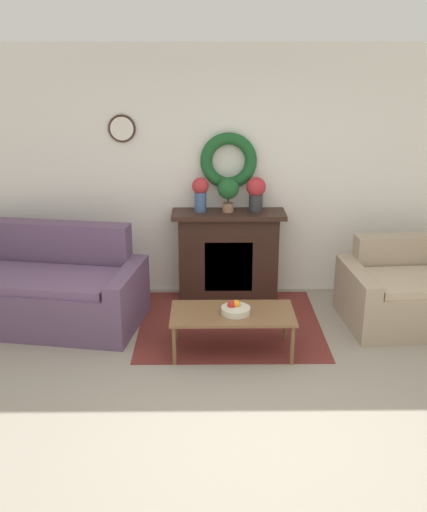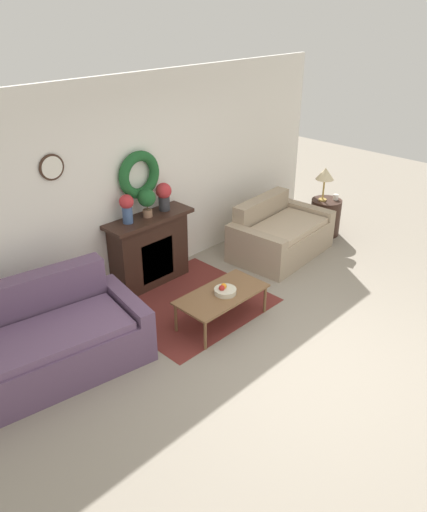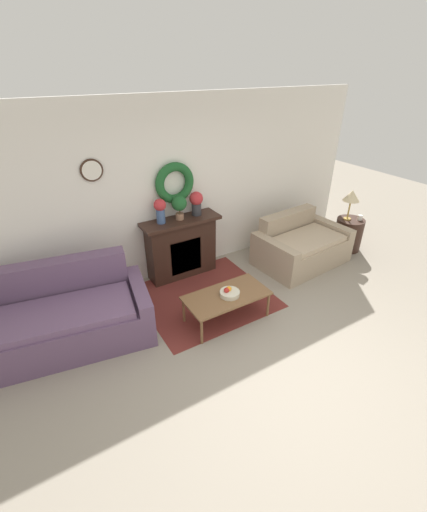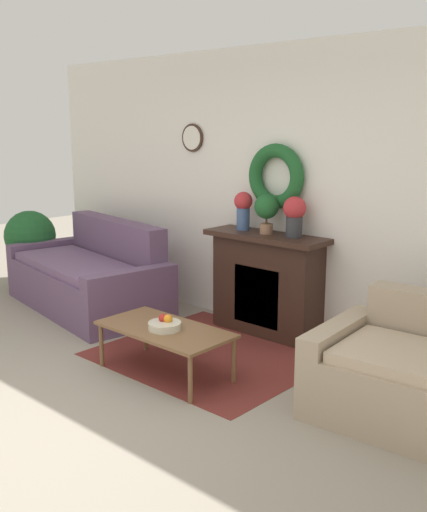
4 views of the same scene
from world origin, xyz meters
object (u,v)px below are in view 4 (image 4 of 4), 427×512
Objects in this scene: coffee_table at (165,332)px; vase_on_mantel_left at (243,208)px; fireplace at (267,283)px; couch_left at (90,278)px; fruit_bowl at (165,325)px; potted_plant_floor_by_couch at (30,238)px; potted_plant_on_mantel at (267,209)px; vase_on_mantel_right at (294,214)px.

vase_on_mantel_left is (-0.30, 1.33, 0.83)m from coffee_table.
fireplace reaches higher than couch_left.
potted_plant_floor_by_couch is (-3.22, 0.78, 0.18)m from fruit_bowl.
coffee_table is at bearing -10.26° from couch_left.
fireplace reaches higher than fruit_bowl.
vase_on_mantel_left is 0.30m from potted_plant_on_mantel.
potted_plant_floor_by_couch reaches higher than couch_left.
vase_on_mantel_right is at bearing 1.13° from fireplace.
vase_on_mantel_left is 0.39× the size of potted_plant_floor_by_couch.
vase_on_mantel_right is at bearing 9.39° from potted_plant_floor_by_couch.
couch_left is 1.95m from vase_on_mantel_left.
vase_on_mantel_left is (1.64, 0.63, 0.86)m from couch_left.
coffee_table is at bearing -13.25° from potted_plant_floor_by_couch.
potted_plant_on_mantel is at bearing 27.20° from couch_left.
fireplace is 1.33m from coffee_table.
fireplace is 0.72m from potted_plant_on_mantel.
potted_plant_floor_by_couch is at bearing -170.61° from vase_on_mantel_right.
potted_plant_floor_by_couch is (-1.27, 0.05, 0.27)m from couch_left.
fireplace is 2.04m from couch_left.
fireplace is 3.28× the size of potted_plant_on_mantel.
potted_plant_floor_by_couch is at bearing 166.44° from fruit_bowl.
fruit_bowl is at bearing -101.30° from vase_on_mantel_right.
fruit_bowl is at bearing -43.29° from coffee_table.
coffee_table is 3.02× the size of vase_on_mantel_left.
coffee_table is 1.17× the size of potted_plant_floor_by_couch.
potted_plant_floor_by_couch is at bearing 166.75° from coffee_table.
couch_left is at bearing -158.90° from vase_on_mantel_left.
coffee_table is (1.93, -0.70, 0.03)m from couch_left.
fireplace is at bearing 27.54° from couch_left.
coffee_table is 1.60m from vase_on_mantel_right.
fireplace is at bearing 89.78° from coffee_table.
vase_on_mantel_left reaches higher than couch_left.
potted_plant_on_mantel is (-0.30, -0.02, 0.02)m from vase_on_mantel_right.
couch_left is at bearing -164.18° from vase_on_mantel_right.
potted_plant_on_mantel reaches higher than fruit_bowl.
vase_on_mantel_left is 0.99× the size of potted_plant_on_mantel.
potted_plant_on_mantel is (0.30, -0.02, 0.02)m from vase_on_mantel_left.
vase_on_mantel_left is at bearing 103.35° from fruit_bowl.
vase_on_mantel_right reaches higher than vase_on_mantel_left.
fireplace reaches higher than potted_plant_floor_by_couch.
coffee_table is 4.25× the size of fruit_bowl.
vase_on_mantel_left is at bearing -180.00° from vase_on_mantel_right.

